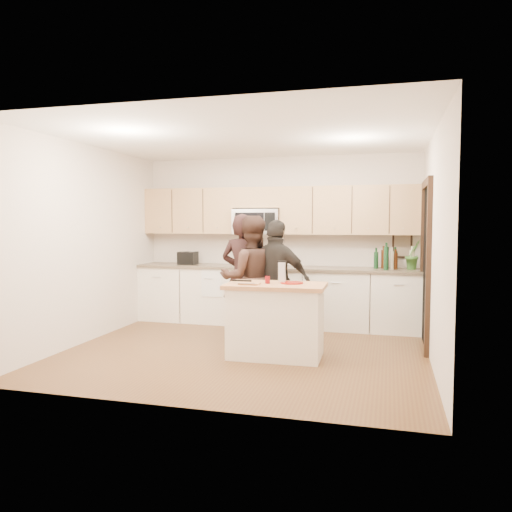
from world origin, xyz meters
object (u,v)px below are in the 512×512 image
(woman_left, at_px, (243,276))
(woman_right, at_px, (277,282))
(toaster, at_px, (188,258))
(island, at_px, (276,320))
(woman_center, at_px, (250,279))

(woman_left, relative_size, woman_right, 1.05)
(toaster, bearing_deg, woman_left, -37.63)
(toaster, height_order, woman_left, woman_left)
(island, bearing_deg, toaster, 134.98)
(island, relative_size, toaster, 4.25)
(woman_left, relative_size, woman_center, 1.02)
(island, xyz_separation_m, toaster, (-1.91, 1.82, 0.59))
(island, height_order, toaster, toaster)
(island, distance_m, toaster, 2.70)
(island, relative_size, woman_left, 0.69)
(toaster, distance_m, woman_left, 1.57)
(woman_center, bearing_deg, woman_right, 155.73)
(woman_left, bearing_deg, woman_right, 170.21)
(island, relative_size, woman_right, 0.73)
(woman_left, height_order, woman_right, woman_left)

